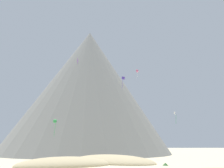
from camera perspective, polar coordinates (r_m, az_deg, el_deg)
The scene contains 9 objects.
dune_foreground_right at distance 53.73m, azimuth -0.29°, elevation -20.43°, with size 22.97×13.07×3.54m, color #C6B284.
dune_midground at distance 46.68m, azimuth -12.70°, elevation -20.77°, with size 19.49×10.12×3.52m, color #C6B284.
bush_near_left at distance 47.27m, azimuth 14.25°, elevation -20.27°, with size 1.22×1.22×0.56m, color #386633.
rock_massif at distance 102.78m, azimuth -7.10°, elevation -2.06°, with size 101.84×101.84×60.25m.
kite_white_mid at distance 77.15m, azimuth 16.73°, elevation -8.14°, with size 0.85×0.55×4.19m.
kite_green_low at distance 61.82m, azimuth -15.17°, elevation -9.78°, with size 0.87×0.92×4.65m.
kite_violet_high at distance 70.41m, azimuth -9.25°, elevation 6.19°, with size 0.74×2.52×2.49m.
kite_pink_high at distance 77.24m, azimuth 6.82°, elevation 3.48°, with size 0.95×0.91×3.26m.
kite_indigo_mid at distance 66.76m, azimuth 3.06°, elevation 1.55°, with size 1.07×1.08×4.09m.
Camera 1 is at (-4.16, -26.43, 4.31)m, focal length 33.80 mm.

